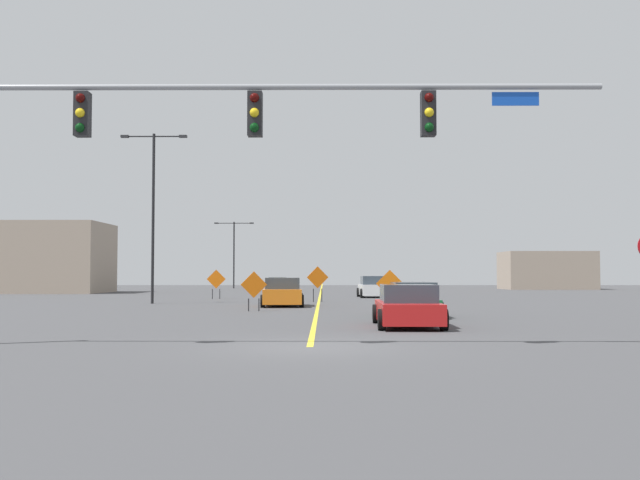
{
  "coord_description": "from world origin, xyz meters",
  "views": [
    {
      "loc": [
        0.34,
        -17.0,
        1.72
      ],
      "look_at": [
        0.14,
        15.76,
        3.2
      ],
      "focal_mm": 41.03,
      "sensor_mm": 36.0,
      "label": 1
    }
  ],
  "objects": [
    {
      "name": "roadside_building_east",
      "position": [
        23.92,
        60.69,
        1.98
      ],
      "size": [
        9.12,
        6.08,
        3.97
      ],
      "color": "gray",
      "rests_on": "ground"
    },
    {
      "name": "road_centre_stripe",
      "position": [
        0.0,
        48.11,
        0.0
      ],
      "size": [
        0.16,
        96.23,
        0.01
      ],
      "color": "yellow",
      "rests_on": "ground"
    },
    {
      "name": "construction_sign_left_lane",
      "position": [
        3.21,
        15.12,
        1.16
      ],
      "size": [
        1.22,
        0.07,
        1.86
      ],
      "color": "orange",
      "rests_on": "ground"
    },
    {
      "name": "construction_sign_left_shoulder",
      "position": [
        -0.07,
        26.3,
        1.35
      ],
      "size": [
        1.28,
        0.35,
        2.11
      ],
      "color": "orange",
      "rests_on": "ground"
    },
    {
      "name": "car_red_passing",
      "position": [
        3.0,
        6.43,
        0.63
      ],
      "size": [
        2.14,
        4.56,
        1.35
      ],
      "color": "red",
      "rests_on": "ground"
    },
    {
      "name": "car_yellow_distant",
      "position": [
        -4.35,
        55.94,
        0.62
      ],
      "size": [
        2.12,
        4.07,
        1.29
      ],
      "color": "gold",
      "rests_on": "ground"
    },
    {
      "name": "street_lamp_mid_right",
      "position": [
        -9.83,
        64.89,
        4.53
      ],
      "size": [
        4.42,
        0.24,
        7.47
      ],
      "color": "black",
      "rests_on": "ground"
    },
    {
      "name": "car_white_approaching",
      "position": [
        3.77,
        34.58,
        0.7
      ],
      "size": [
        2.18,
        3.88,
        1.5
      ],
      "color": "white",
      "rests_on": "ground"
    },
    {
      "name": "construction_sign_median_near",
      "position": [
        -6.81,
        31.18,
        1.22
      ],
      "size": [
        1.25,
        0.16,
        1.94
      ],
      "color": "orange",
      "rests_on": "ground"
    },
    {
      "name": "traffic_signal_assembly",
      "position": [
        -3.34,
        -0.02,
        5.11
      ],
      "size": [
        16.37,
        0.44,
        6.7
      ],
      "color": "gray",
      "rests_on": "ground"
    },
    {
      "name": "ground",
      "position": [
        0.0,
        0.0,
        0.0
      ],
      "size": [
        173.21,
        173.21,
        0.0
      ],
      "primitive_type": "plane",
      "color": "#444447"
    },
    {
      "name": "construction_sign_right_lane",
      "position": [
        -2.84,
        15.92,
        1.11
      ],
      "size": [
        1.18,
        0.31,
        1.79
      ],
      "color": "orange",
      "rests_on": "ground"
    },
    {
      "name": "car_orange_far",
      "position": [
        -1.83,
        20.81,
        0.7
      ],
      "size": [
        2.32,
        4.22,
        1.47
      ],
      "color": "orange",
      "rests_on": "ground"
    },
    {
      "name": "car_green_mid",
      "position": [
        3.79,
        11.63,
        0.65
      ],
      "size": [
        1.96,
        3.84,
        1.36
      ],
      "color": "#196B38",
      "rests_on": "ground"
    },
    {
      "name": "street_lamp_far_right",
      "position": [
        -9.32,
        23.96,
        5.59
      ],
      "size": [
        3.74,
        0.24,
        9.6
      ],
      "color": "black",
      "rests_on": "ground"
    },
    {
      "name": "roadside_building_west",
      "position": [
        -23.11,
        46.29,
        3.03
      ],
      "size": [
        8.7,
        7.77,
        6.06
      ],
      "color": "gray",
      "rests_on": "ground"
    }
  ]
}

